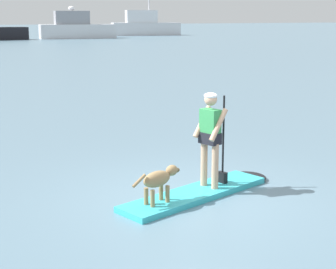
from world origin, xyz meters
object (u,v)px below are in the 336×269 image
at_px(person_paddler, 211,133).
at_px(dog, 159,180).
at_px(paddleboard, 204,191).
at_px(moored_boat_far_starboard, 145,26).
at_px(moored_boat_port, 76,28).

bearing_deg(person_paddler, dog, -164.71).
distance_m(paddleboard, moored_boat_far_starboard, 80.13).
distance_m(paddleboard, person_paddler, 1.02).
distance_m(moored_boat_port, moored_boat_far_starboard, 15.60).
distance_m(paddleboard, dog, 1.15).
bearing_deg(paddleboard, moored_boat_port, 73.39).
xyz_separation_m(dog, moored_boat_port, (20.65, 66.07, 0.96)).
xyz_separation_m(person_paddler, moored_boat_far_starboard, (33.45, 72.70, 0.47)).
bearing_deg(moored_boat_far_starboard, person_paddler, -114.71).
distance_m(person_paddler, dog, 1.34).
relative_size(moored_boat_port, moored_boat_far_starboard, 0.94).
bearing_deg(paddleboard, person_paddler, 15.29).
height_order(paddleboard, dog, dog).
xyz_separation_m(dog, moored_boat_far_starboard, (34.61, 73.02, 1.05)).
distance_m(paddleboard, moored_boat_port, 68.66).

